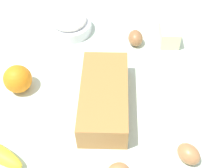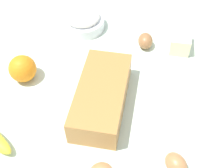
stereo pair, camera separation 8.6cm
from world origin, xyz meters
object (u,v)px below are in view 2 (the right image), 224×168
at_px(loaf_pan, 102,96).
at_px(egg_loose, 145,41).
at_px(flour_bowl, 83,20).
at_px(orange_fruit, 23,69).
at_px(butter_block, 180,41).
at_px(egg_near_butter, 176,164).

distance_m(loaf_pan, egg_loose, 0.29).
bearing_deg(loaf_pan, egg_loose, 160.56).
height_order(loaf_pan, flour_bowl, loaf_pan).
distance_m(loaf_pan, orange_fruit, 0.26).
height_order(loaf_pan, butter_block, loaf_pan).
bearing_deg(flour_bowl, egg_near_butter, 49.59).
xyz_separation_m(loaf_pan, butter_block, (-0.33, 0.13, -0.01)).
relative_size(orange_fruit, butter_block, 0.92).
relative_size(flour_bowl, orange_fruit, 1.87).
height_order(flour_bowl, orange_fruit, orange_fruit).
xyz_separation_m(butter_block, egg_loose, (0.04, -0.11, -0.01)).
height_order(flour_bowl, egg_near_butter, flour_bowl).
xyz_separation_m(orange_fruit, butter_block, (-0.33, 0.40, -0.01)).
distance_m(butter_block, egg_loose, 0.12).
height_order(orange_fruit, butter_block, orange_fruit).
bearing_deg(orange_fruit, egg_loose, 135.18).
relative_size(butter_block, egg_near_butter, 1.46).
bearing_deg(egg_near_butter, butter_block, -165.26).
xyz_separation_m(flour_bowl, egg_loose, (0.01, 0.24, -0.01)).
height_order(flour_bowl, egg_loose, flour_bowl).
xyz_separation_m(loaf_pan, flour_bowl, (-0.29, -0.22, -0.01)).
distance_m(flour_bowl, egg_loose, 0.24).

